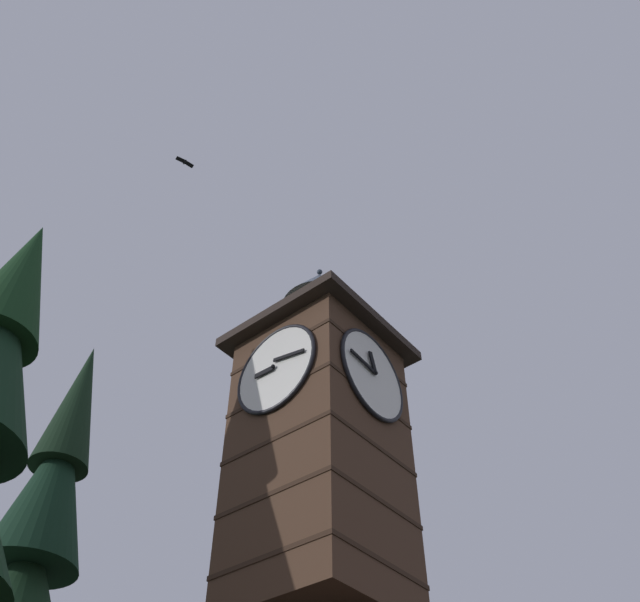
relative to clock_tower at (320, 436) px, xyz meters
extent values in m
cube|color=#4C3323|center=(-0.02, -0.02, -0.84)|extent=(3.07, 3.07, 6.78)
cube|color=#352318|center=(-0.02, -0.02, -3.42)|extent=(3.11, 3.11, 0.10)
cube|color=#352318|center=(-0.02, -0.02, -2.14)|extent=(3.11, 3.11, 0.10)
cube|color=#352318|center=(-0.02, -0.02, -0.87)|extent=(3.11, 3.11, 0.10)
cube|color=#352318|center=(-0.02, -0.02, 0.40)|extent=(3.11, 3.11, 0.10)
cube|color=#352318|center=(-0.02, -0.02, 1.67)|extent=(3.11, 3.11, 0.10)
cylinder|color=white|center=(-0.02, 1.54, 1.02)|extent=(2.27, 0.10, 2.27)
torus|color=black|center=(-0.02, 1.57, 1.02)|extent=(2.37, 0.10, 2.37)
cube|color=black|center=(0.06, 1.64, 1.29)|extent=(0.28, 0.04, 0.58)
cube|color=black|center=(0.44, 1.64, 1.06)|extent=(0.93, 0.04, 0.17)
sphere|color=black|center=(-0.02, 1.65, 1.02)|extent=(0.10, 0.10, 0.10)
cylinder|color=white|center=(1.54, -0.02, 1.02)|extent=(0.10, 2.27, 2.27)
torus|color=black|center=(1.57, -0.02, 1.02)|extent=(0.10, 2.37, 2.37)
cube|color=black|center=(1.64, -0.30, 1.01)|extent=(0.04, 0.57, 0.15)
cube|color=black|center=(1.64, 0.44, 1.11)|extent=(0.04, 0.93, 0.27)
sphere|color=black|center=(1.65, -0.02, 1.02)|extent=(0.10, 0.10, 0.10)
cube|color=#2D231E|center=(-0.02, -0.02, 2.67)|extent=(3.77, 3.77, 0.25)
cylinder|color=beige|center=(-0.02, -0.02, 3.48)|extent=(1.76, 1.76, 1.37)
cylinder|color=#2D2319|center=(-0.02, -0.02, 3.03)|extent=(1.82, 1.82, 0.10)
cylinder|color=#2D2319|center=(-0.02, -0.02, 3.48)|extent=(1.82, 1.82, 0.10)
cylinder|color=#2D2319|center=(-0.02, -0.02, 3.94)|extent=(1.82, 1.82, 0.10)
cone|color=#424C5B|center=(-0.02, -0.02, 4.84)|extent=(2.06, 2.06, 1.35)
sphere|color=#2D3847|center=(-0.02, -0.02, 5.62)|extent=(0.16, 0.16, 0.16)
cone|color=black|center=(1.92, -7.86, 0.70)|extent=(2.53, 2.53, 4.56)
cone|color=black|center=(1.92, -7.86, 3.54)|extent=(1.66, 1.66, 4.44)
cone|color=#143319|center=(6.46, -3.40, 2.23)|extent=(1.84, 1.84, 3.73)
ellipsoid|color=black|center=(3.25, -3.08, 10.32)|extent=(0.16, 0.22, 0.11)
cube|color=black|center=(3.10, -3.04, 10.32)|extent=(0.33, 0.21, 0.06)
cube|color=black|center=(3.40, -3.12, 10.32)|extent=(0.33, 0.21, 0.06)
camera|label=1|loc=(10.52, 8.61, -9.24)|focal=39.42mm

